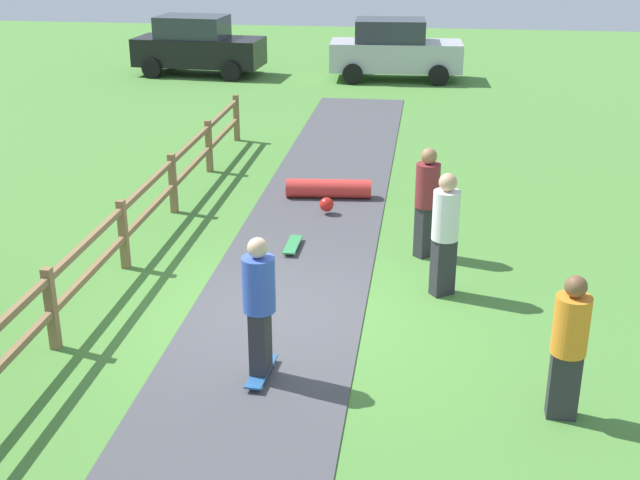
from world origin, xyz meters
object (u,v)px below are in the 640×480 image
bystander_white (445,229)px  parked_car_black (198,46)px  skater_fallen (329,190)px  bystander_maroon (427,197)px  bystander_orange (569,341)px  parked_car_silver (394,50)px  skateboard_loose (293,245)px  skater_riding (259,302)px

bystander_white → parked_car_black: 18.10m
skater_fallen → bystander_maroon: bearing=-53.8°
bystander_orange → parked_car_black: (-9.32, 19.21, 0.03)m
parked_car_silver → parked_car_black: bearing=179.9°
skateboard_loose → skater_riding: bearing=-86.0°
parked_car_black → skater_riding: bearing=-72.6°
bystander_orange → skateboard_loose: bearing=130.3°
skater_riding → parked_car_black: size_ratio=0.41×
skater_riding → bystander_maroon: (1.85, 4.04, -0.02)m
skater_riding → parked_car_silver: parked_car_silver is taller
bystander_maroon → skater_riding: bearing=-114.6°
skateboard_loose → skater_fallen: bearing=84.0°
bystander_orange → parked_car_black: size_ratio=0.39×
skater_fallen → bystander_maroon: (1.86, -2.55, 0.78)m
skateboard_loose → parked_car_black: parked_car_black is taller
skater_riding → parked_car_black: bearing=107.4°
skater_riding → skateboard_loose: size_ratio=2.21×
bystander_maroon → parked_car_silver: size_ratio=0.42×
bystander_orange → bystander_maroon: bystander_maroon is taller
skater_fallen → bystander_orange: size_ratio=0.98×
skater_riding → skater_fallen: skater_riding is taller
skater_fallen → parked_car_black: size_ratio=0.38×
parked_car_silver → skater_fallen: bearing=-92.9°
skater_fallen → bystander_white: bystander_white is taller
bystander_white → parked_car_black: parked_car_black is taller
skater_fallen → bystander_maroon: bystander_maroon is taller
skater_fallen → skateboard_loose: skater_fallen is taller
skater_riding → bystander_white: 3.38m
skater_riding → parked_car_silver: size_ratio=0.41×
bystander_white → parked_car_silver: size_ratio=0.42×
skater_fallen → bystander_orange: bearing=-63.8°
skater_riding → skater_fallen: 6.64m
skateboard_loose → bystander_white: size_ratio=0.44×
skateboard_loose → parked_car_black: size_ratio=0.19×
bystander_white → parked_car_black: size_ratio=0.42×
skater_riding → bystander_orange: bearing=-5.9°
parked_car_black → bystander_orange: bearing=-64.1°
skater_fallen → bystander_orange: 7.77m
bystander_orange → bystander_white: bystander_white is taller
bystander_orange → bystander_white: (-1.29, 2.98, 0.08)m
skater_fallen → bystander_orange: bystander_orange is taller
parked_car_black → skater_fallen: bearing=-64.3°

